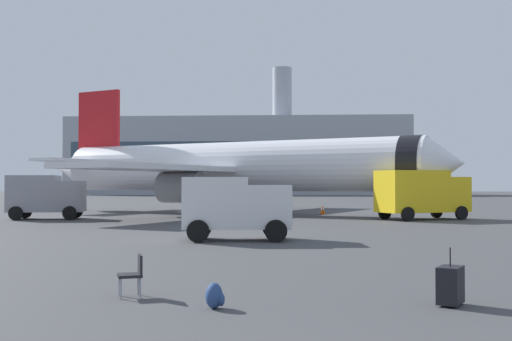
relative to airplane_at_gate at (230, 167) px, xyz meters
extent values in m
cylinder|color=white|center=(0.21, -0.10, 0.04)|extent=(28.92, 15.77, 3.80)
cone|color=white|center=(14.99, -6.74, 0.04)|extent=(3.67, 4.28, 3.61)
cone|color=white|center=(-14.93, 6.71, 0.04)|extent=(4.32, 4.43, 3.42)
cylinder|color=black|center=(12.98, -5.84, 0.04)|extent=(2.87, 4.11, 3.88)
cube|color=white|center=(2.58, 7.61, -0.26)|extent=(10.94, 16.56, 0.36)
cube|color=white|center=(-3.98, -6.98, -0.26)|extent=(10.94, 16.56, 0.36)
cylinder|color=gray|center=(1.56, 5.33, -1.56)|extent=(3.82, 3.32, 2.20)
cylinder|color=gray|center=(-2.95, -4.70, -1.56)|extent=(3.82, 3.32, 2.20)
cube|color=red|center=(-12.10, 5.44, 3.64)|extent=(4.16, 2.13, 6.40)
cube|color=white|center=(-11.24, 8.56, 0.64)|extent=(4.83, 6.54, 0.24)
cube|color=white|center=(-13.87, 2.73, 0.64)|extent=(4.83, 6.54, 0.24)
cylinder|color=black|center=(11.16, -5.02, -2.76)|extent=(0.36, 0.36, 1.80)
cylinder|color=black|center=(-0.63, 2.91, -2.76)|extent=(0.44, 0.44, 1.80)
cylinder|color=black|center=(-2.60, -1.46, -2.76)|extent=(0.44, 0.44, 1.80)
cube|color=gray|center=(-9.82, -7.77, -2.14)|extent=(2.02, 2.45, 2.04)
cube|color=#1E232D|center=(-9.11, -7.66, -1.66)|extent=(0.40, 1.97, 0.84)
cube|color=gray|center=(-12.18, -8.17, -1.96)|extent=(3.44, 2.68, 2.40)
cylinder|color=black|center=(-9.89, -6.62, -3.21)|extent=(0.92, 0.36, 0.90)
cylinder|color=black|center=(-9.51, -8.89, -3.21)|extent=(0.92, 0.36, 0.90)
cylinder|color=black|center=(-13.20, -7.17, -3.21)|extent=(0.92, 0.36, 0.90)
cylinder|color=black|center=(-12.82, -9.44, -3.21)|extent=(0.92, 0.36, 0.90)
cube|color=yellow|center=(15.33, -6.14, -2.01)|extent=(2.56, 2.89, 2.29)
cube|color=#1E232D|center=(15.97, -5.83, -1.47)|extent=(1.01, 1.98, 0.95)
cube|color=yellow|center=(12.63, -7.45, -1.81)|extent=(4.93, 4.04, 2.70)
cylinder|color=black|center=(14.73, -5.04, -3.21)|extent=(0.91, 0.59, 0.90)
cylinder|color=black|center=(15.82, -7.29, -3.21)|extent=(0.91, 0.59, 0.90)
cylinder|color=black|center=(10.95, -6.87, -3.21)|extent=(0.91, 0.59, 0.90)
cylinder|color=black|center=(12.04, -9.12, -3.21)|extent=(0.91, 0.59, 0.90)
cube|color=white|center=(3.87, -22.71, -2.27)|extent=(1.93, 2.15, 1.78)
cube|color=#1E232D|center=(4.62, -22.64, -1.85)|extent=(0.24, 1.80, 0.74)
cube|color=white|center=(1.68, -22.90, -2.11)|extent=(2.81, 2.23, 2.10)
cylinder|color=black|center=(4.00, -21.64, -3.21)|extent=(0.92, 0.30, 0.90)
cylinder|color=black|center=(4.18, -23.73, -3.21)|extent=(0.92, 0.30, 0.90)
cylinder|color=black|center=(0.93, -21.91, -3.21)|extent=(0.92, 0.30, 0.90)
cylinder|color=black|center=(1.12, -24.00, -3.21)|extent=(0.92, 0.30, 0.90)
cube|color=#F2590C|center=(-11.88, -1.30, -3.64)|extent=(0.44, 0.44, 0.04)
cone|color=#F2590C|center=(-11.88, -1.30, -3.27)|extent=(0.36, 0.36, 0.69)
cylinder|color=white|center=(-11.88, -1.30, -3.24)|extent=(0.23, 0.23, 0.10)
cube|color=#F2590C|center=(7.20, -0.24, -3.64)|extent=(0.44, 0.44, 0.04)
cone|color=#F2590C|center=(7.20, -0.24, -3.27)|extent=(0.36, 0.36, 0.69)
cylinder|color=white|center=(7.20, -0.24, -3.24)|extent=(0.23, 0.23, 0.10)
cube|color=black|center=(7.82, -36.45, -3.27)|extent=(0.65, 0.75, 0.70)
cylinder|color=black|center=(7.82, -36.45, -2.74)|extent=(0.02, 0.02, 0.36)
cylinder|color=black|center=(7.92, -36.25, -3.62)|extent=(0.08, 0.06, 0.08)
cylinder|color=black|center=(7.71, -36.65, -3.62)|extent=(0.08, 0.06, 0.08)
ellipsoid|color=navy|center=(3.36, -37.00, -3.42)|extent=(0.32, 0.40, 0.48)
ellipsoid|color=navy|center=(3.50, -37.00, -3.49)|extent=(0.12, 0.28, 0.24)
cube|color=black|center=(1.49, -35.91, -3.22)|extent=(0.61, 0.61, 0.06)
cube|color=black|center=(1.69, -35.84, -3.00)|extent=(0.21, 0.47, 0.40)
cylinder|color=#999EA5|center=(1.38, -36.15, -3.44)|extent=(0.04, 0.04, 0.44)
cylinder|color=#999EA5|center=(1.25, -35.79, -3.44)|extent=(0.04, 0.04, 0.44)
cylinder|color=#999EA5|center=(1.74, -36.03, -3.44)|extent=(0.04, 0.04, 0.44)
cylinder|color=#999EA5|center=(1.61, -35.66, -3.44)|extent=(0.04, 0.04, 0.44)
cube|color=#9EA3AD|center=(-7.13, 94.71, 4.88)|extent=(75.33, 20.64, 17.08)
cube|color=#334756|center=(-7.13, 84.34, 4.03)|extent=(71.56, 0.10, 7.69)
cylinder|color=#9EA3AD|center=(2.73, 94.71, 19.42)|extent=(4.40, 4.40, 12.00)
camera|label=1|loc=(4.80, -48.57, -1.35)|focal=43.95mm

